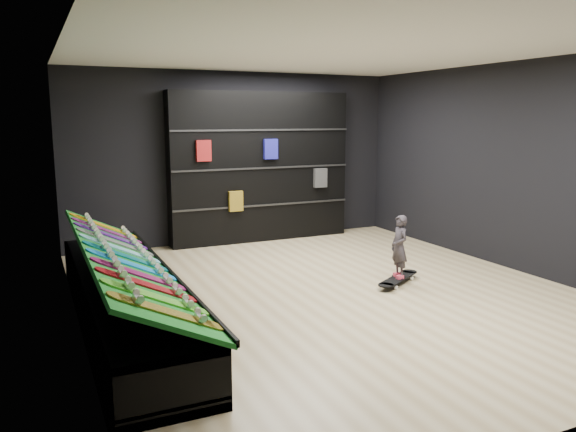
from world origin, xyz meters
name	(u,v)px	position (x,y,z in m)	size (l,w,h in m)	color
floor	(330,293)	(0.00, 0.00, 0.00)	(6.00, 7.00, 0.01)	tan
ceiling	(333,49)	(0.00, 0.00, 3.00)	(6.00, 7.00, 0.01)	white
wall_back	(236,157)	(0.00, 3.50, 1.50)	(6.00, 0.02, 3.00)	black
wall_left	(71,188)	(-3.00, 0.00, 1.50)	(0.02, 7.00, 3.00)	black
wall_right	(513,167)	(3.00, 0.00, 1.50)	(0.02, 7.00, 3.00)	black
display_rack	(123,301)	(-2.55, 0.00, 0.25)	(0.90, 4.50, 0.50)	black
turf_ramp	(126,259)	(-2.50, 0.00, 0.71)	(1.00, 4.50, 0.04)	#106518
back_shelving	(260,167)	(0.40, 3.32, 1.33)	(3.32, 0.39, 2.65)	black
floor_skateboard	(398,280)	(1.02, -0.04, 0.05)	(0.98, 0.22, 0.09)	black
child	(399,259)	(1.02, -0.04, 0.34)	(0.19, 0.14, 0.51)	black
display_board_0	(168,312)	(-2.49, -1.90, 0.74)	(0.98, 0.22, 0.09)	yellow
display_board_1	(157,297)	(-2.49, -1.52, 0.74)	(0.98, 0.22, 0.09)	green
display_board_2	(148,285)	(-2.49, -1.14, 0.74)	(0.98, 0.22, 0.09)	red
display_board_3	(140,274)	(-2.49, -0.76, 0.74)	(0.98, 0.22, 0.09)	#E5198C
display_board_4	(133,265)	(-2.49, -0.38, 0.74)	(0.98, 0.22, 0.09)	blue
display_board_5	(127,257)	(-2.49, 0.00, 0.74)	(0.98, 0.22, 0.09)	#0C8C99
display_board_6	(122,249)	(-2.49, 0.38, 0.74)	(0.98, 0.22, 0.09)	#0CB2E5
display_board_7	(117,242)	(-2.49, 0.76, 0.74)	(0.98, 0.22, 0.09)	black
display_board_8	(112,236)	(-2.49, 1.14, 0.74)	(0.98, 0.22, 0.09)	purple
display_board_9	(108,231)	(-2.49, 1.52, 0.74)	(0.98, 0.22, 0.09)	#2626BF
display_board_10	(104,226)	(-2.49, 1.90, 0.74)	(0.98, 0.22, 0.09)	orange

